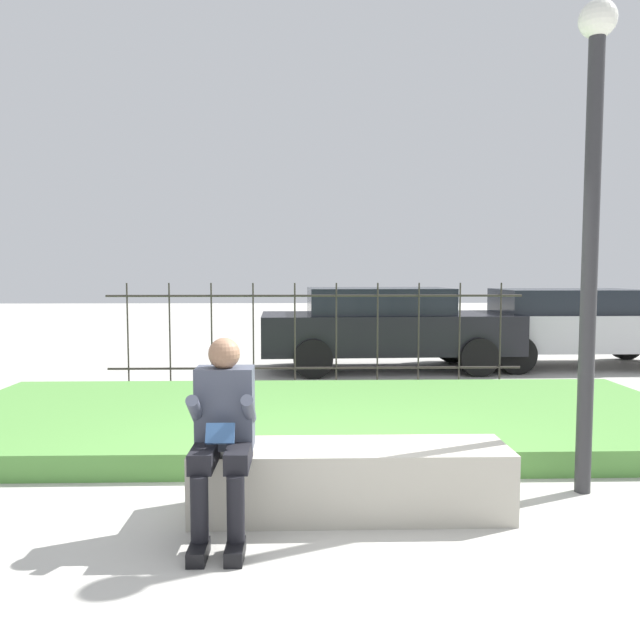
% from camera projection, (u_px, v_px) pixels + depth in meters
% --- Properties ---
extents(ground_plane, '(60.00, 60.00, 0.00)m').
position_uv_depth(ground_plane, '(329.00, 513.00, 4.46)').
color(ground_plane, '#B2AFA8').
extents(stone_bench, '(2.24, 0.59, 0.49)m').
position_uv_depth(stone_bench, '(350.00, 483.00, 4.45)').
color(stone_bench, '#B7B2A3').
rests_on(stone_bench, ground_plane).
extents(person_seated_reader, '(0.42, 0.73, 1.29)m').
position_uv_depth(person_seated_reader, '(223.00, 428.00, 4.06)').
color(person_seated_reader, black).
rests_on(person_seated_reader, ground_plane).
extents(grass_berm, '(8.07, 3.49, 0.23)m').
position_uv_depth(grass_berm, '(320.00, 418.00, 6.89)').
color(grass_berm, '#569342').
rests_on(grass_berm, ground_plane).
extents(iron_fence, '(6.07, 0.03, 1.57)m').
position_uv_depth(iron_fence, '(316.00, 334.00, 9.13)').
color(iron_fence, '#332D28').
rests_on(iron_fence, ground_plane).
extents(car_parked_right, '(4.51, 1.93, 1.41)m').
position_uv_depth(car_parked_right, '(574.00, 325.00, 11.38)').
color(car_parked_right, '#B7B7BC').
rests_on(car_parked_right, ground_plane).
extents(car_parked_center, '(4.49, 1.96, 1.45)m').
position_uv_depth(car_parked_center, '(386.00, 326.00, 10.96)').
color(car_parked_center, black).
rests_on(car_parked_center, ground_plane).
extents(street_lamp, '(0.28, 0.28, 3.74)m').
position_uv_depth(street_lamp, '(592.00, 194.00, 4.72)').
color(street_lamp, '#2D2D30').
rests_on(street_lamp, ground_plane).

